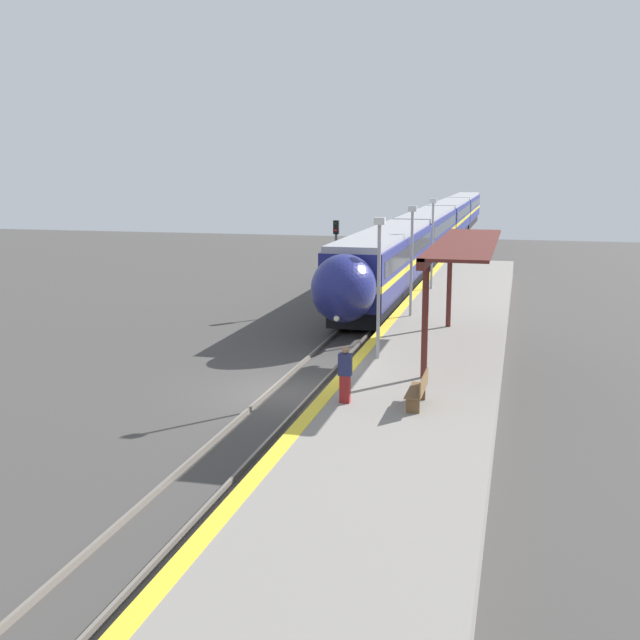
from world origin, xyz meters
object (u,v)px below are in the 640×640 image
lamppost_mid (412,253)px  railway_signal (336,256)px  person_waiting (345,374)px  train (439,226)px  platform_bench (419,389)px  lamppost_near (379,278)px  lamppost_far (432,237)px

lamppost_mid → railway_signal: bearing=128.2°
person_waiting → railway_signal: size_ratio=0.34×
train → railway_signal: railway_signal is taller
person_waiting → train: bearing=92.9°
train → railway_signal: 30.74m
platform_bench → railway_signal: (-6.76, 19.31, 1.38)m
platform_bench → lamppost_near: 6.04m
person_waiting → lamppost_near: bearing=90.4°
train → lamppost_far: (2.53, -28.52, 1.44)m
platform_bench → person_waiting: 2.05m
train → person_waiting: bearing=-87.1°
lamppost_near → lamppost_far: 16.24m
platform_bench → lamppost_far: 21.67m
platform_bench → person_waiting: size_ratio=1.07×
person_waiting → lamppost_near: lamppost_near is taller
platform_bench → lamppost_mid: (-2.05, 13.33, 2.27)m
platform_bench → lamppost_far: bearing=95.5°
lamppost_mid → train: bearing=94.0°
lamppost_near → lamppost_mid: 8.12m
train → person_waiting: size_ratio=50.67×
platform_bench → lamppost_near: (-2.05, 5.21, 2.27)m
railway_signal → person_waiting: bearing=-76.3°
lamppost_near → lamppost_far: same height
train → lamppost_near: (2.53, -44.76, 1.44)m
railway_signal → lamppost_mid: bearing=-51.8°
railway_signal → lamppost_near: lamppost_near is taller
lamppost_mid → lamppost_far: (0.00, 8.12, 0.00)m
train → platform_bench: bearing=-84.8°
lamppost_far → person_waiting: bearing=-89.9°
person_waiting → railway_signal: bearing=103.7°
train → platform_bench: (4.59, -49.97, -0.83)m
train → person_waiting: (2.57, -50.12, -0.49)m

